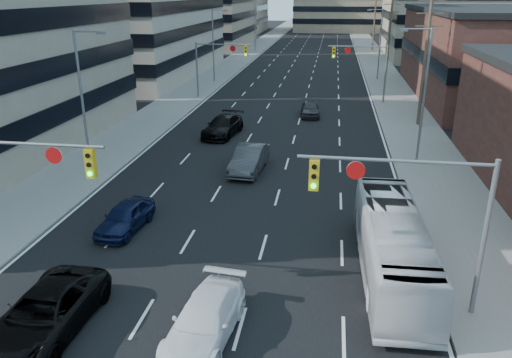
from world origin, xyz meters
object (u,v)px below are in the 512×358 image
Objects in this scene: black_pickup at (45,313)px; sedan_blue at (125,217)px; white_van at (205,320)px; transit_bus at (393,245)px.

black_pickup is 7.96m from sedan_blue.
black_pickup is 5.50m from white_van.
white_van is 0.47× the size of transit_bus.
transit_bus is at bearing 42.92° from white_van.
black_pickup is 0.55× the size of transit_bus.
black_pickup is 13.33m from transit_bus.
white_van is (5.47, 0.56, -0.08)m from black_pickup.
sedan_blue is at bearing 94.40° from black_pickup.
white_van is at bearing 7.41° from black_pickup.
sedan_blue is at bearing 134.38° from white_van.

